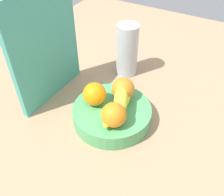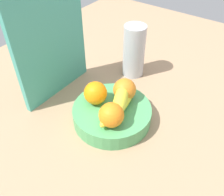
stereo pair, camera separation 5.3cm
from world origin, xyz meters
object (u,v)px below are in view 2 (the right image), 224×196
at_px(orange_front_left, 95,93).
at_px(thermos_tumbler, 134,51).
at_px(fruit_bowl, 112,114).
at_px(orange_front_right, 111,115).
at_px(banana_bunch, 119,104).
at_px(cutting_board, 51,45).
at_px(orange_center, 125,90).

xyz_separation_m(orange_front_left, thermos_tumbler, (0.26, 0.03, 0.01)).
height_order(fruit_bowl, orange_front_right, orange_front_right).
bearing_deg(fruit_bowl, banana_bunch, -92.60).
distance_m(fruit_bowl, orange_front_right, 0.09).
distance_m(fruit_bowl, cutting_board, 0.29).
relative_size(orange_center, thermos_tumbler, 0.36).
bearing_deg(cutting_board, orange_front_right, -102.92).
distance_m(orange_front_left, orange_front_right, 0.10).
bearing_deg(orange_front_left, orange_front_right, -116.70).
relative_size(orange_front_right, cutting_board, 0.20).
bearing_deg(orange_front_right, fruit_bowl, 34.41).
height_order(fruit_bowl, orange_center, orange_center).
height_order(orange_center, thermos_tumbler, thermos_tumbler).
height_order(fruit_bowl, thermos_tumbler, thermos_tumbler).
height_order(orange_center, cutting_board, cutting_board).
height_order(fruit_bowl, cutting_board, cutting_board).
bearing_deg(orange_center, orange_front_left, 135.82).
relative_size(orange_front_right, orange_center, 1.00).
xyz_separation_m(orange_center, banana_bunch, (-0.06, -0.02, -0.00)).
xyz_separation_m(orange_front_right, orange_center, (0.11, 0.03, 0.00)).
relative_size(banana_bunch, thermos_tumbler, 0.96).
bearing_deg(banana_bunch, cutting_board, 87.58).
height_order(cutting_board, thermos_tumbler, cutting_board).
relative_size(orange_front_left, banana_bunch, 0.38).
height_order(orange_center, banana_bunch, orange_center).
xyz_separation_m(fruit_bowl, thermos_tumbler, (0.25, 0.08, 0.07)).
bearing_deg(banana_bunch, orange_center, 19.20).
xyz_separation_m(orange_center, thermos_tumbler, (0.19, 0.09, 0.01)).
height_order(orange_front_left, orange_center, same).
xyz_separation_m(orange_front_right, thermos_tumbler, (0.30, 0.12, 0.01)).
bearing_deg(orange_front_left, thermos_tumbler, 5.59).
xyz_separation_m(orange_front_left, orange_center, (0.06, -0.06, 0.00)).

